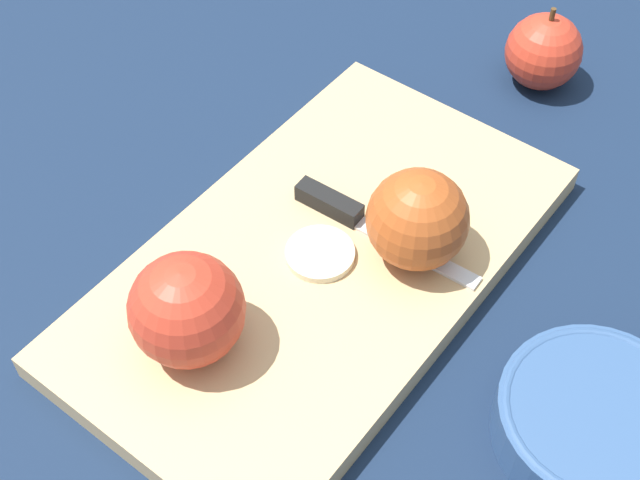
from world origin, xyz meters
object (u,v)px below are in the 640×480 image
(apple_half_right, at_px, (418,219))
(bowl, at_px, (596,421))
(apple_half_left, at_px, (187,310))
(knife, at_px, (349,214))
(apple_whole, at_px, (544,52))

(apple_half_right, relative_size, bowl, 0.57)
(apple_half_left, distance_m, bowl, 0.29)
(apple_half_right, distance_m, knife, 0.07)
(apple_half_left, bearing_deg, apple_half_right, 44.90)
(apple_half_left, distance_m, knife, 0.17)
(apple_half_right, height_order, bowl, apple_half_right)
(knife, relative_size, bowl, 1.22)
(apple_half_left, xyz_separation_m, knife, (0.17, -0.01, -0.04))
(knife, bearing_deg, apple_half_left, -99.10)
(bowl, bearing_deg, apple_whole, 35.98)
(knife, xyz_separation_m, bowl, (-0.04, -0.24, -0.01))
(knife, bearing_deg, apple_half_right, 0.13)
(apple_half_right, bearing_deg, bowl, -62.10)
(apple_half_right, distance_m, apple_whole, 0.27)
(apple_half_right, height_order, knife, apple_half_right)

